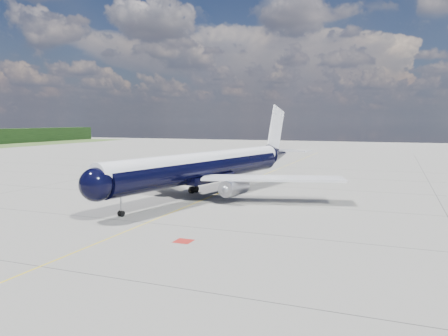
{
  "coord_description": "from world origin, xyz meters",
  "views": [
    {
      "loc": [
        24.09,
        -44.19,
        10.73
      ],
      "look_at": [
        1.44,
        13.68,
        4.0
      ],
      "focal_mm": 35.0,
      "sensor_mm": 36.0,
      "label": 1
    }
  ],
  "objects": [
    {
      "name": "ground",
      "position": [
        0.0,
        30.0,
        0.0
      ],
      "size": [
        320.0,
        320.0,
        0.0
      ],
      "primitive_type": "plane",
      "color": "gray",
      "rests_on": "ground"
    },
    {
      "name": "taxiway_centerline",
      "position": [
        0.0,
        25.0,
        0.0
      ],
      "size": [
        0.16,
        160.0,
        0.01
      ],
      "primitive_type": "cube",
      "color": "#DDBC0B",
      "rests_on": "ground"
    },
    {
      "name": "main_airliner",
      "position": [
        -0.64,
        13.37,
        4.23
      ],
      "size": [
        37.87,
        46.74,
        13.63
      ],
      "rotation": [
        0.0,
        0.0,
        -0.22
      ],
      "color": "black",
      "rests_on": "ground"
    },
    {
      "name": "red_marking",
      "position": [
        6.8,
        -10.0,
        0.0
      ],
      "size": [
        1.6,
        1.6,
        0.01
      ],
      "primitive_type": "cube",
      "color": "maroon",
      "rests_on": "ground"
    }
  ]
}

